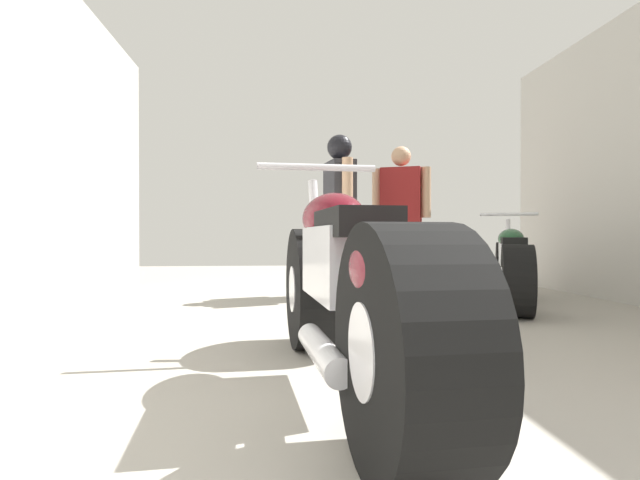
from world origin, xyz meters
TOP-DOWN VIEW (x-y plane):
  - ground_plane at (0.00, 3.33)m, footprint 15.97×15.97m
  - motorcycle_maroon_cruiser at (-0.50, 2.41)m, footprint 0.68×2.31m
  - motorcycle_black_naked at (1.40, 4.79)m, footprint 0.98×1.88m
  - mechanic_in_blue at (0.64, 5.97)m, footprint 0.67×0.39m
  - mechanic_with_helmet at (-0.11, 5.69)m, footprint 0.32×0.69m

SIDE VIEW (x-z plane):
  - ground_plane at x=0.00m, z-range 0.00..0.00m
  - motorcycle_black_naked at x=1.40m, z-range -0.08..0.82m
  - motorcycle_maroon_cruiser at x=-0.50m, z-range -0.10..0.98m
  - mechanic_in_blue at x=0.64m, z-range 0.11..1.80m
  - mechanic_with_helmet at x=-0.11m, z-range 0.17..1.93m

